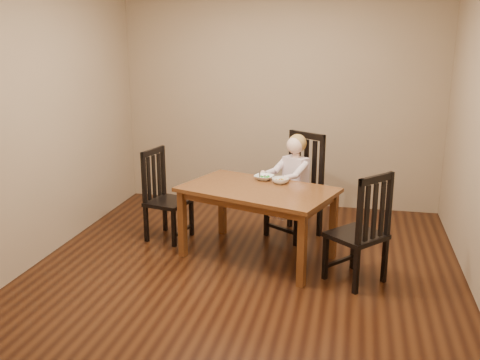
% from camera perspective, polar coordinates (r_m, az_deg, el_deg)
% --- Properties ---
extents(room, '(4.01, 4.01, 2.71)m').
position_cam_1_polar(room, '(4.81, 0.84, 5.80)').
color(room, '#3F1F0D').
rests_on(room, ground).
extents(dining_table, '(1.63, 1.27, 0.71)m').
position_cam_1_polar(dining_table, '(5.17, 1.90, -1.74)').
color(dining_table, '#533013').
rests_on(dining_table, room).
extents(chair_child, '(0.66, 0.65, 1.13)m').
position_cam_1_polar(chair_child, '(5.82, 6.13, -0.79)').
color(chair_child, black).
rests_on(chair_child, room).
extents(chair_left, '(0.48, 0.50, 0.98)m').
position_cam_1_polar(chair_left, '(5.77, -8.07, -1.75)').
color(chair_left, black).
rests_on(chair_left, room).
extents(chair_right, '(0.60, 0.60, 1.02)m').
position_cam_1_polar(chair_right, '(4.79, 12.80, -5.33)').
color(chair_right, black).
rests_on(chair_right, room).
extents(toddler, '(0.52, 0.54, 0.59)m').
position_cam_1_polar(toddler, '(5.74, 5.81, 0.53)').
color(toddler, white).
rests_on(toddler, chair_child).
extents(bowl_peas, '(0.24, 0.24, 0.05)m').
position_cam_1_polar(bowl_peas, '(5.43, 2.58, 0.28)').
color(bowl_peas, white).
rests_on(bowl_peas, dining_table).
extents(bowl_veg, '(0.22, 0.22, 0.05)m').
position_cam_1_polar(bowl_veg, '(5.31, 4.32, -0.07)').
color(bowl_veg, white).
rests_on(bowl_veg, dining_table).
extents(fork, '(0.03, 0.13, 0.05)m').
position_cam_1_polar(fork, '(5.43, 2.11, 0.50)').
color(fork, silver).
rests_on(fork, bowl_peas).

